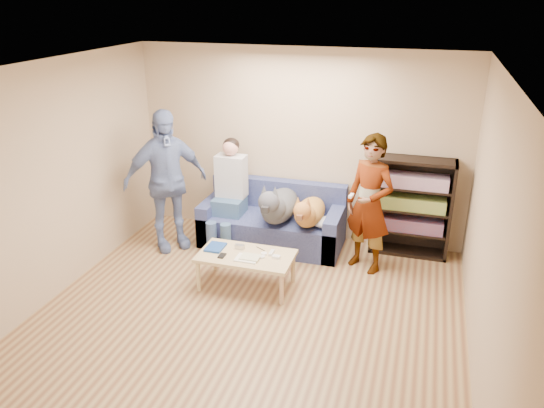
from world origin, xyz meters
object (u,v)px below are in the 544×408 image
(coffee_table, at_px, (246,258))
(notebook_blue, at_px, (215,247))
(bookshelf, at_px, (412,205))
(sofa, at_px, (273,224))
(person_standing_right, at_px, (369,204))
(camera_silver, at_px, (240,247))
(person_standing_left, at_px, (166,181))
(dog_gray, at_px, (278,206))
(dog_tan, at_px, (309,212))
(person_seated, at_px, (229,189))

(coffee_table, bearing_deg, notebook_blue, 172.87)
(notebook_blue, height_order, bookshelf, bookshelf)
(sofa, height_order, bookshelf, bookshelf)
(person_standing_right, xyz_separation_m, camera_silver, (-1.40, -0.75, -0.42))
(notebook_blue, xyz_separation_m, bookshelf, (2.17, 1.40, 0.25))
(person_standing_left, relative_size, coffee_table, 1.72)
(dog_gray, bearing_deg, dog_tan, -1.46)
(person_standing_right, distance_m, coffee_table, 1.62)
(sofa, bearing_deg, person_standing_left, -158.70)
(sofa, relative_size, person_seated, 1.29)
(person_standing_left, relative_size, dog_gray, 1.50)
(sofa, height_order, dog_tan, dog_tan)
(notebook_blue, bearing_deg, bookshelf, 32.89)
(person_standing_left, bearing_deg, bookshelf, -30.97)
(dog_tan, bearing_deg, notebook_blue, -134.24)
(camera_silver, distance_m, coffee_table, 0.18)
(sofa, bearing_deg, bookshelf, 7.40)
(camera_silver, height_order, sofa, sofa)
(camera_silver, relative_size, dog_gray, 0.09)
(person_standing_right, distance_m, notebook_blue, 1.92)
(person_standing_right, distance_m, bookshelf, 0.78)
(notebook_blue, height_order, person_seated, person_seated)
(person_standing_right, xyz_separation_m, dog_gray, (-1.19, 0.13, -0.21))
(dog_tan, xyz_separation_m, coffee_table, (-0.51, -0.99, -0.24))
(notebook_blue, relative_size, dog_tan, 0.23)
(notebook_blue, height_order, camera_silver, camera_silver)
(camera_silver, distance_m, bookshelf, 2.32)
(person_standing_right, relative_size, notebook_blue, 6.62)
(person_standing_left, distance_m, sofa, 1.56)
(person_standing_right, distance_m, person_standing_left, 2.64)
(bookshelf, bearing_deg, notebook_blue, -147.11)
(bookshelf, bearing_deg, dog_gray, -164.76)
(person_seated, xyz_separation_m, dog_tan, (1.13, -0.11, -0.16))
(coffee_table, distance_m, bookshelf, 2.31)
(dog_gray, relative_size, bookshelf, 0.97)
(notebook_blue, bearing_deg, sofa, 72.52)
(dog_gray, relative_size, coffee_table, 1.15)
(person_seated, height_order, coffee_table, person_seated)
(notebook_blue, distance_m, bookshelf, 2.59)
(person_standing_right, bearing_deg, sofa, -167.10)
(person_standing_right, distance_m, sofa, 1.48)
(person_standing_left, height_order, person_seated, person_standing_left)
(person_standing_right, height_order, notebook_blue, person_standing_right)
(dog_tan, relative_size, bookshelf, 0.88)
(dog_tan, bearing_deg, sofa, 156.85)
(notebook_blue, height_order, dog_gray, dog_gray)
(dog_gray, bearing_deg, person_standing_right, -6.27)
(coffee_table, bearing_deg, camera_silver, 135.00)
(person_standing_left, height_order, notebook_blue, person_standing_left)
(person_standing_left, distance_m, bookshelf, 3.21)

